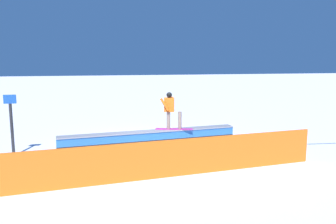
# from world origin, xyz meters

# --- Properties ---
(ground_plane) EXTENTS (120.00, 120.00, 0.00)m
(ground_plane) POSITION_xyz_m (0.00, 0.00, 0.00)
(ground_plane) COLOR white
(grind_box) EXTENTS (7.07, 1.19, 0.51)m
(grind_box) POSITION_xyz_m (0.00, 0.00, 0.23)
(grind_box) COLOR #2A68B5
(grind_box) RESTS_ON ground_plane
(snowboarder) EXTENTS (1.52, 0.68, 1.49)m
(snowboarder) POSITION_xyz_m (-0.85, -0.14, 1.33)
(snowboarder) COLOR #BC2B94
(snowboarder) RESTS_ON grind_box
(safety_fence) EXTENTS (9.04, 0.97, 1.06)m
(safety_fence) POSITION_xyz_m (0.00, 3.88, 0.53)
(safety_fence) COLOR orange
(safety_fence) RESTS_ON ground_plane
(trail_marker) EXTENTS (0.40, 0.10, 2.11)m
(trail_marker) POSITION_xyz_m (4.88, 0.67, 1.13)
(trail_marker) COLOR #262628
(trail_marker) RESTS_ON ground_plane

